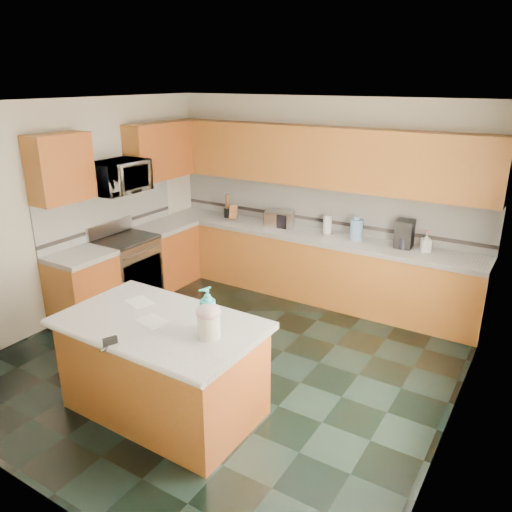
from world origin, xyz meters
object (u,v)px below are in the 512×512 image
Objects in this scene: island_base at (163,369)px; toaster_oven at (279,219)px; soap_bottle_island at (208,310)px; coffee_maker at (405,234)px; island_top at (160,324)px; knife_block at (234,212)px; treat_jar at (209,326)px.

toaster_oven is (-0.55, 3.10, 0.61)m from island_base.
coffee_maker is at bearing 96.33° from soap_bottle_island.
soap_bottle_island is (0.49, 0.06, 0.23)m from island_top.
soap_bottle_island is at bearing -81.10° from knife_block.
knife_block reaches higher than island_top.
coffee_maker is (0.73, 3.07, -0.03)m from soap_bottle_island.
island_top is 3.37m from knife_block.
treat_jar is 0.13m from soap_bottle_island.
coffee_maker reaches higher than toaster_oven.
island_top is at bearing -88.75° from knife_block.
island_base is at bearing 0.00° from island_top.
treat_jar is (0.54, -0.00, 0.13)m from island_top.
toaster_oven is 1.15× the size of coffee_maker.
knife_block is 2.55m from coffee_maker.
soap_bottle_island reaches higher than island_base.
coffee_maker is at bearing 69.18° from island_base.
knife_block is (-1.82, 3.04, -0.10)m from soap_bottle_island.
soap_bottle_island is 3.54m from knife_block.
island_top is 0.56m from treat_jar.
island_top is 3.15m from toaster_oven.
toaster_oven is (-1.09, 3.10, 0.02)m from treat_jar.
knife_block is 0.79m from toaster_oven.
coffee_maker is (0.68, 3.13, 0.08)m from treat_jar.
knife_block is at bearing 113.77° from island_top.
knife_block is (-1.33, 3.10, 0.59)m from island_base.
soap_bottle_island is 1.16× the size of coffee_maker.
soap_bottle_island reaches higher than island_top.
island_top is at bearing 0.00° from island_base.
knife_block is 0.50× the size of toaster_oven.
soap_bottle_island is at bearing 7.39° from island_base.
island_top is 8.84× the size of knife_block.
soap_bottle_island reaches higher than treat_jar.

